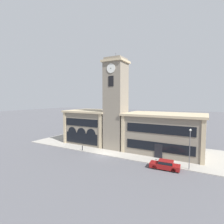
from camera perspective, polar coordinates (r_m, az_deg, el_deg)
The scene contains 8 objects.
ground_plane at distance 36.54m, azimuth -3.04°, elevation -13.95°, with size 300.00×300.00×0.00m, color #56565B.
sidewalk_kerb at distance 42.81m, azimuth 2.37°, elevation -11.11°, with size 44.53×15.01×0.15m.
clock_tower at distance 39.67m, azimuth 1.23°, elevation 2.65°, with size 5.08×5.08×21.71m.
town_hall_left_wing at distance 46.67m, azimuth -6.34°, elevation -4.57°, with size 12.19×10.22×8.49m.
town_hall_right_wing at distance 39.19m, azimuth 16.68°, elevation -6.52°, with size 16.48×10.22×8.37m.
parked_car_near at distance 30.83m, azimuth 16.95°, elevation -16.12°, with size 4.81×1.97×1.47m.
street_lamp at distance 30.71m, azimuth 24.08°, elevation -9.37°, with size 0.36×0.36×6.55m.
bollard at distance 39.69m, azimuth -9.65°, elevation -11.51°, with size 0.18×0.18×1.06m.
Camera 1 is at (18.36, -29.46, 11.41)m, focal length 28.00 mm.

